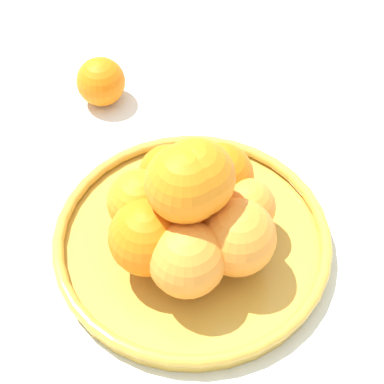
# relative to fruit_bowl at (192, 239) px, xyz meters

# --- Properties ---
(ground_plane) EXTENTS (4.00, 4.00, 0.00)m
(ground_plane) POSITION_rel_fruit_bowl_xyz_m (0.00, 0.00, -0.01)
(ground_plane) COLOR silver
(fruit_bowl) EXTENTS (0.32, 0.32, 0.03)m
(fruit_bowl) POSITION_rel_fruit_bowl_xyz_m (0.00, 0.00, 0.00)
(fruit_bowl) COLOR gold
(fruit_bowl) RESTS_ON ground_plane
(orange_pile) EXTENTS (0.19, 0.19, 0.15)m
(orange_pile) POSITION_rel_fruit_bowl_xyz_m (0.00, 0.01, 0.07)
(orange_pile) COLOR orange
(orange_pile) RESTS_ON fruit_bowl
(stray_orange) EXTENTS (0.07, 0.07, 0.07)m
(stray_orange) POSITION_rel_fruit_bowl_xyz_m (0.01, -0.28, 0.02)
(stray_orange) COLOR orange
(stray_orange) RESTS_ON ground_plane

